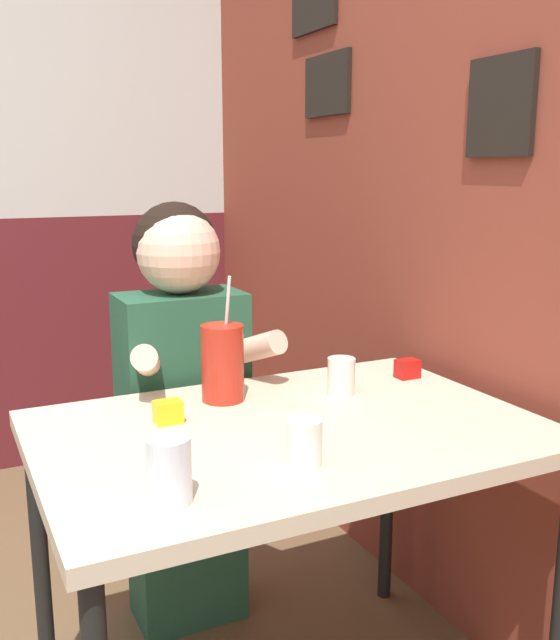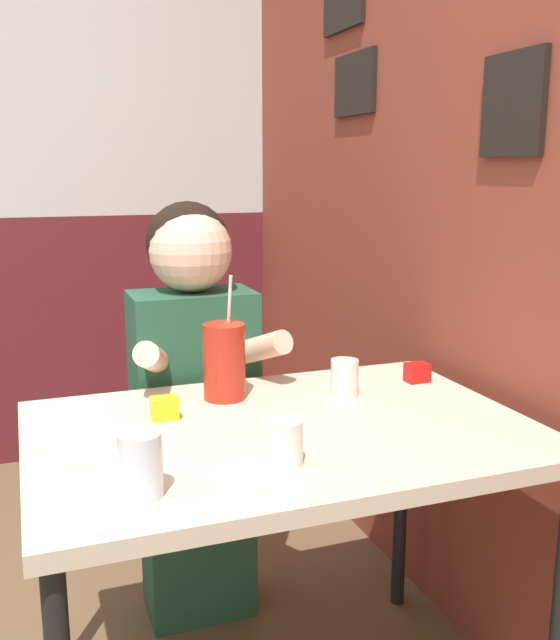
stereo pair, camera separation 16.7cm
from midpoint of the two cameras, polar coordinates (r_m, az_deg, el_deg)
name	(u,v)px [view 2 (the right image)]	position (r m, az deg, el deg)	size (l,w,h in m)	color
brick_wall_right	(384,154)	(2.42, 10.31, 12.97)	(0.08, 4.27, 2.70)	brown
main_table	(282,455)	(1.60, 3.22, -10.83)	(1.08, 0.75, 0.75)	beige
person_seated	(194,398)	(2.04, -4.55, -6.24)	(0.42, 0.42, 1.22)	#235138
cocktail_pitcher	(224,361)	(1.73, -1.73, -3.35)	(0.10, 0.10, 0.31)	#B22819
glass_near_pitcher	(140,465)	(1.24, -7.31, -11.49)	(0.08, 0.08, 0.11)	silver
glass_center	(285,442)	(1.36, 3.95, -9.81)	(0.07, 0.07, 0.09)	silver
glass_far_side	(344,378)	(1.78, 7.87, -4.64)	(0.07, 0.07, 0.09)	silver
condiment_ketchup	(417,373)	(1.93, 13.38, -4.14)	(0.06, 0.04, 0.05)	#B7140F
condiment_mustard	(164,408)	(1.62, -6.34, -7.07)	(0.06, 0.04, 0.05)	yellow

